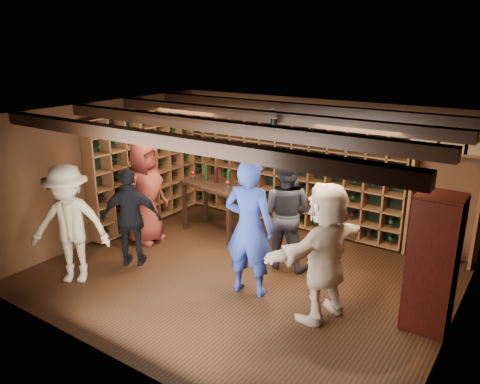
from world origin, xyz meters
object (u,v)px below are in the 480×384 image
Objects in this scene: man_blue_shirt at (249,228)px; guest_woman_black at (132,218)px; guest_red_floral at (145,193)px; guest_beige at (325,252)px; tasting_table at (216,190)px; man_grey_suit at (286,213)px; guest_khaki at (70,224)px; display_cabinet at (432,266)px.

man_blue_shirt is 2.08m from guest_woman_black.
guest_red_floral is 3.72m from guest_beige.
man_blue_shirt is 2.28m from tasting_table.
man_grey_suit is 1.00× the size of guest_khaki.
man_blue_shirt is 1.07× the size of guest_beige.
guest_red_floral is 1.70m from guest_khaki.
guest_red_floral is at bearing -21.03° from man_blue_shirt.
man_blue_shirt is 1.10× the size of man_grey_suit.
tasting_table is (0.34, 1.79, 0.06)m from guest_woman_black.
guest_beige is (3.55, 1.21, 0.02)m from guest_khaki.
man_grey_suit is 2.61m from guest_red_floral.
guest_beige is 3.22m from tasting_table.
guest_beige is (1.15, 0.01, -0.07)m from man_blue_shirt.
guest_red_floral is at bearing 61.48° from guest_khaki.
guest_woman_black is at bearing -1.52° from man_blue_shirt.
guest_red_floral reaches higher than display_cabinet.
tasting_table is at bearing -43.77° from guest_red_floral.
guest_woman_black is 1.15× the size of tasting_table.
man_grey_suit is at bearing 168.17° from display_cabinet.
guest_khaki is 1.30× the size of tasting_table.
guest_red_floral is (-4.88, -0.05, 0.06)m from display_cabinet.
man_blue_shirt is 1.09× the size of guest_red_floral.
man_grey_suit is at bearing -115.39° from guest_beige.
guest_beige reaches higher than guest_khaki.
display_cabinet is at bearing -93.16° from guest_red_floral.
guest_beige is at bearing 153.83° from guest_woman_black.
guest_woman_black is at bearing -67.77° from guest_beige.
man_blue_shirt is (-2.34, -0.55, 0.15)m from display_cabinet.
man_blue_shirt is at bearing -166.71° from display_cabinet.
man_blue_shirt is 1.43× the size of tasting_table.
man_blue_shirt reaches higher than guest_red_floral.
guest_khaki is at bearing -54.55° from guest_beige.
man_blue_shirt is at bearing 156.55° from guest_woman_black.
guest_woman_black is at bearing -91.45° from tasting_table.
guest_khaki is at bearing -95.13° from tasting_table.
man_blue_shirt is 1.10× the size of guest_khaki.
guest_woman_black reaches higher than tasting_table.
man_blue_shirt reaches higher than guest_woman_black.
guest_woman_black is (-4.39, -0.85, -0.05)m from display_cabinet.
guest_khaki is at bearing -159.79° from display_cabinet.
guest_woman_black is at bearing -152.30° from guest_red_floral.
display_cabinet is at bearing 160.42° from man_grey_suit.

